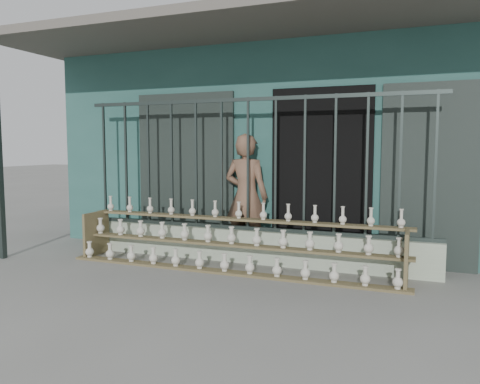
% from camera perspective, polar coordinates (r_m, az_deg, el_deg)
% --- Properties ---
extents(ground, '(60.00, 60.00, 0.00)m').
position_cam_1_polar(ground, '(5.38, -3.93, -11.63)').
color(ground, slate).
extents(workshop_building, '(7.40, 6.60, 3.21)m').
position_cam_1_polar(workshop_building, '(9.15, 7.39, 5.67)').
color(workshop_building, '#28554F').
rests_on(workshop_building, ground).
extents(parapet_wall, '(5.00, 0.20, 0.45)m').
position_cam_1_polar(parapet_wall, '(6.48, 0.96, -6.60)').
color(parapet_wall, '#AABA9F').
rests_on(parapet_wall, ground).
extents(security_fence, '(5.00, 0.04, 1.80)m').
position_cam_1_polar(security_fence, '(6.35, 0.98, 3.38)').
color(security_fence, '#283330').
rests_on(security_fence, parapet_wall).
extents(shelf_rack, '(4.50, 0.68, 0.85)m').
position_cam_1_polar(shelf_rack, '(6.10, -1.07, -6.04)').
color(shelf_rack, brown).
rests_on(shelf_rack, ground).
extents(elderly_woman, '(0.68, 0.48, 1.77)m').
position_cam_1_polar(elderly_woman, '(6.66, 0.75, -0.53)').
color(elderly_woman, brown).
rests_on(elderly_woman, ground).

